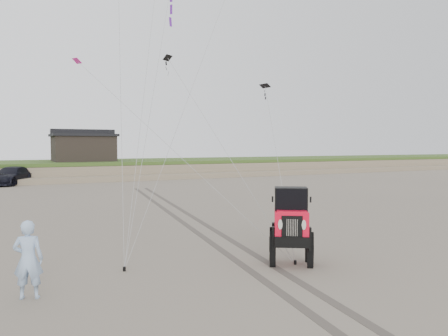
{
  "coord_description": "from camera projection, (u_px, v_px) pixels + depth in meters",
  "views": [
    {
      "loc": [
        -5.51,
        -10.74,
        3.41
      ],
      "look_at": [
        1.43,
        3.0,
        2.6
      ],
      "focal_mm": 35.0,
      "sensor_mm": 36.0,
      "label": 1
    }
  ],
  "objects": [
    {
      "name": "ground",
      "position": [
        227.0,
        267.0,
        12.23
      ],
      "size": [
        160.0,
        160.0,
        0.0
      ],
      "primitive_type": "plane",
      "color": "#6B6054",
      "rests_on": "ground"
    },
    {
      "name": "dune_ridge",
      "position": [
        63.0,
        170.0,
        45.61
      ],
      "size": [
        160.0,
        14.25,
        1.73
      ],
      "color": "#7A6B54",
      "rests_on": "ground"
    },
    {
      "name": "cabin",
      "position": [
        83.0,
        147.0,
        45.94
      ],
      "size": [
        6.4,
        5.4,
        3.35
      ],
      "color": "black",
      "rests_on": "dune_ridge"
    },
    {
      "name": "truck_c",
      "position": [
        11.0,
        176.0,
        37.62
      ],
      "size": [
        4.35,
        5.71,
        1.54
      ],
      "primitive_type": "imported",
      "rotation": [
        0.0,
        0.0,
        -0.47
      ],
      "color": "black",
      "rests_on": "ground"
    },
    {
      "name": "jeep",
      "position": [
        291.0,
        234.0,
        12.38
      ],
      "size": [
        4.25,
        5.09,
        1.76
      ],
      "primitive_type": null,
      "rotation": [
        0.0,
        0.0,
        -0.56
      ],
      "color": "red",
      "rests_on": "ground"
    },
    {
      "name": "man",
      "position": [
        28.0,
        259.0,
        9.65
      ],
      "size": [
        0.73,
        0.59,
        1.76
      ],
      "primitive_type": "imported",
      "rotation": [
        0.0,
        0.0,
        2.86
      ],
      "color": "#82A7CA",
      "rests_on": "ground"
    },
    {
      "name": "stake_main",
      "position": [
        124.0,
        269.0,
        11.79
      ],
      "size": [
        0.08,
        0.08,
        0.12
      ],
      "primitive_type": "cylinder",
      "color": "black",
      "rests_on": "ground"
    },
    {
      "name": "stake_aux",
      "position": [
        295.0,
        262.0,
        12.46
      ],
      "size": [
        0.08,
        0.08,
        0.12
      ],
      "primitive_type": "cylinder",
      "color": "black",
      "rests_on": "ground"
    },
    {
      "name": "tire_tracks",
      "position": [
        186.0,
        218.0,
        20.26
      ],
      "size": [
        5.22,
        29.74,
        0.01
      ],
      "color": "#4C443D",
      "rests_on": "ground"
    }
  ]
}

